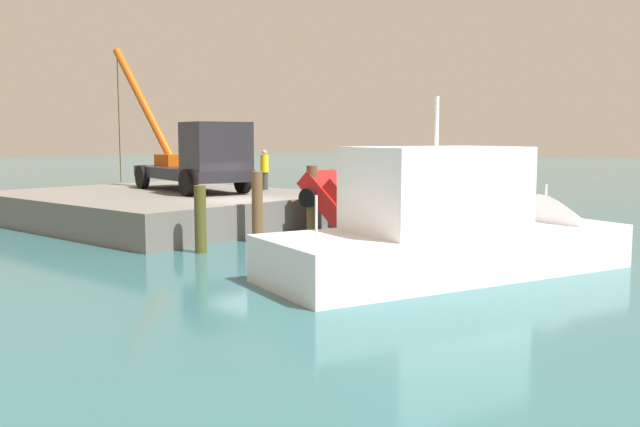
{
  "coord_description": "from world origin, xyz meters",
  "views": [
    {
      "loc": [
        17.92,
        -16.48,
        3.37
      ],
      "look_at": [
        2.02,
        1.74,
        0.71
      ],
      "focal_mm": 39.05,
      "sensor_mm": 36.0,
      "label": 1
    }
  ],
  "objects_px": {
    "crane_truck": "(198,158)",
    "salvaged_car": "(356,219)",
    "moored_yacht": "(492,247)",
    "dock_worker": "(265,170)"
  },
  "relations": [
    {
      "from": "crane_truck",
      "to": "salvaged_car",
      "type": "distance_m",
      "value": 7.64
    },
    {
      "from": "dock_worker",
      "to": "moored_yacht",
      "type": "relative_size",
      "value": 0.14
    },
    {
      "from": "salvaged_car",
      "to": "crane_truck",
      "type": "bearing_deg",
      "value": -173.16
    },
    {
      "from": "salvaged_car",
      "to": "moored_yacht",
      "type": "distance_m",
      "value": 6.76
    },
    {
      "from": "salvaged_car",
      "to": "moored_yacht",
      "type": "relative_size",
      "value": 0.33
    },
    {
      "from": "crane_truck",
      "to": "salvaged_car",
      "type": "bearing_deg",
      "value": 6.84
    },
    {
      "from": "crane_truck",
      "to": "salvaged_car",
      "type": "relative_size",
      "value": 2.41
    },
    {
      "from": "dock_worker",
      "to": "moored_yacht",
      "type": "height_order",
      "value": "moored_yacht"
    },
    {
      "from": "dock_worker",
      "to": "moored_yacht",
      "type": "xyz_separation_m",
      "value": [
        12.57,
        -4.17,
        -1.45
      ]
    },
    {
      "from": "crane_truck",
      "to": "salvaged_car",
      "type": "height_order",
      "value": "crane_truck"
    }
  ]
}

